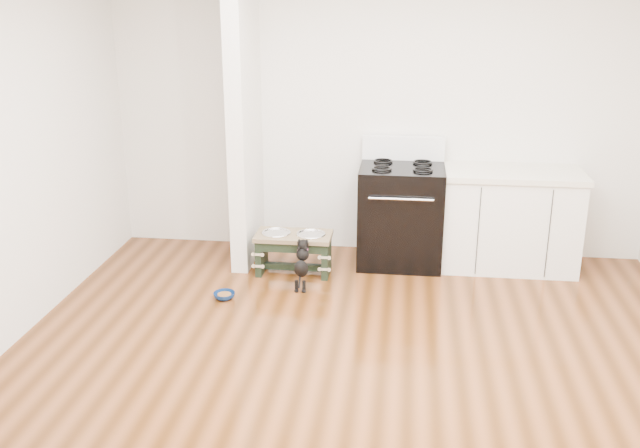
{
  "coord_description": "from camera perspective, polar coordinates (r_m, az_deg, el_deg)",
  "views": [
    {
      "loc": [
        0.28,
        -4.12,
        2.5
      ],
      "look_at": [
        -0.4,
        1.39,
        0.61
      ],
      "focal_mm": 40.0,
      "sensor_mm": 36.0,
      "label": 1
    }
  ],
  "objects": [
    {
      "name": "ground",
      "position": [
        4.82,
        2.77,
        -12.39
      ],
      "size": [
        5.0,
        5.0,
        0.0
      ],
      "primitive_type": "plane",
      "color": "#46240C",
      "rests_on": "ground"
    },
    {
      "name": "room_shell",
      "position": [
        4.22,
        3.12,
        6.79
      ],
      "size": [
        5.0,
        5.0,
        5.0
      ],
      "color": "silver",
      "rests_on": "ground"
    },
    {
      "name": "partition_wall",
      "position": [
        6.49,
        -6.07,
        8.53
      ],
      "size": [
        0.15,
        0.8,
        2.7
      ],
      "primitive_type": "cube",
      "color": "silver",
      "rests_on": "ground"
    },
    {
      "name": "oven_range",
      "position": [
        6.59,
        6.48,
        0.86
      ],
      "size": [
        0.76,
        0.69,
        1.14
      ],
      "color": "black",
      "rests_on": "ground"
    },
    {
      "name": "cabinet_run",
      "position": [
        6.68,
        14.9,
        0.36
      ],
      "size": [
        1.24,
        0.64,
        0.91
      ],
      "color": "white",
      "rests_on": "ground"
    },
    {
      "name": "dog_feeder",
      "position": [
        6.37,
        -2.13,
        -1.72
      ],
      "size": [
        0.67,
        0.36,
        0.38
      ],
      "color": "black",
      "rests_on": "ground"
    },
    {
      "name": "puppy",
      "position": [
        6.08,
        -1.47,
        -3.12
      ],
      "size": [
        0.12,
        0.35,
        0.41
      ],
      "color": "black",
      "rests_on": "ground"
    },
    {
      "name": "floor_bowl",
      "position": [
        5.99,
        -7.66,
        -5.7
      ],
      "size": [
        0.23,
        0.23,
        0.06
      ],
      "rotation": [
        0.0,
        0.0,
        -0.34
      ],
      "color": "navy",
      "rests_on": "ground"
    }
  ]
}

